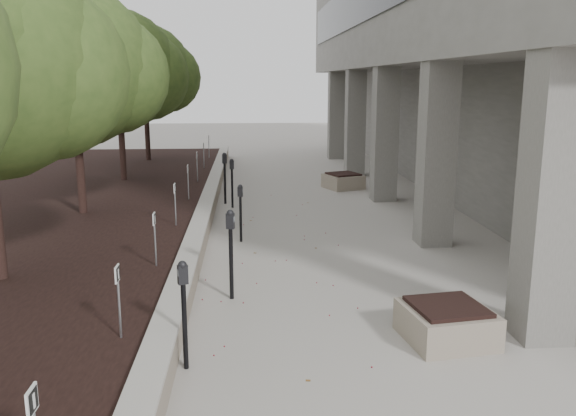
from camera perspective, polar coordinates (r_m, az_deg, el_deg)
name	(u,v)px	position (r m, az deg, el deg)	size (l,w,h in m)	color
ground	(309,379)	(7.61, 1.99, -16.10)	(90.00, 90.00, 0.00)	#A7A199
retaining_wall	(207,208)	(16.06, -7.77, -0.01)	(0.39, 26.00, 0.50)	gray
planting_bed	(67,212)	(16.74, -20.42, -0.36)	(7.00, 26.00, 0.40)	black
crabapple_tree_3	(75,101)	(15.24, -19.74, 9.63)	(4.60, 4.00, 5.44)	#354F1E
crabapple_tree_4	(119,96)	(20.10, -15.88, 10.32)	(4.60, 4.00, 5.44)	#354F1E
crabapple_tree_5	(145,93)	(25.01, -13.52, 10.71)	(4.60, 4.00, 5.44)	#354F1E
parking_sign_2	(119,302)	(7.85, -15.90, -8.66)	(0.04, 0.22, 0.96)	black
parking_sign_3	(155,239)	(10.66, -12.63, -2.96)	(0.04, 0.22, 0.96)	black
parking_sign_4	(175,204)	(13.55, -10.75, 0.33)	(0.04, 0.22, 0.96)	black
parking_sign_5	(188,182)	(16.48, -9.54, 2.46)	(0.04, 0.22, 0.96)	black
parking_sign_6	(197,167)	(19.43, -8.70, 3.95)	(0.04, 0.22, 0.96)	black
parking_sign_7	(204,155)	(22.40, -8.07, 5.04)	(0.04, 0.22, 0.96)	black
parking_sign_8	(209,146)	(25.37, -7.59, 5.88)	(0.04, 0.22, 0.96)	black
parking_meter_1	(184,315)	(7.68, -9.91, -10.12)	(0.14, 0.10, 1.44)	black
parking_meter_2	(231,255)	(9.94, -5.49, -4.48)	(0.15, 0.11, 1.54)	black
parking_meter_3	(241,213)	(13.47, -4.57, -0.50)	(0.13, 0.09, 1.32)	black
parking_meter_4	(225,178)	(17.69, -6.07, 2.85)	(0.15, 0.11, 1.53)	black
parking_meter_5	(232,183)	(17.13, -5.38, 2.37)	(0.14, 0.10, 1.42)	black
planter_front	(447,322)	(8.81, 14.96, -10.55)	(1.14, 1.14, 0.53)	gray
planter_back	(343,181)	(20.32, 5.31, 2.63)	(1.11, 1.11, 0.52)	gray
berry_scatter	(279,259)	(12.23, -0.86, -4.94)	(3.30, 14.10, 0.02)	maroon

